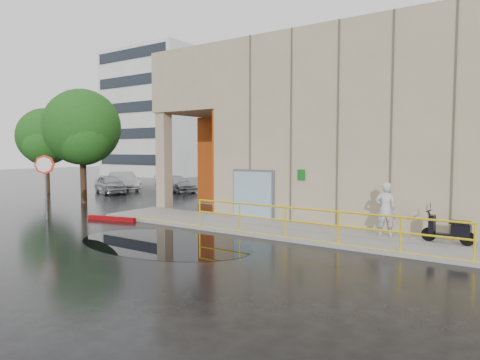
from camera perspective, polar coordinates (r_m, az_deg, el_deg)
The scene contains 15 objects.
ground at distance 14.36m, azimuth -12.02°, elevation -8.51°, with size 120.00×120.00×0.00m, color black.
sidewalk at distance 15.71m, azimuth 10.68°, elevation -7.13°, with size 20.00×3.00×0.15m, color gray.
building at distance 21.25m, azimuth 20.73°, elevation 6.75°, with size 20.00×10.17×8.00m.
guardrail at distance 14.29m, azimuth 9.42°, elevation -5.76°, with size 9.56×0.06×1.03m.
distant_building at distance 53.78m, azimuth -11.01°, elevation 8.63°, with size 12.00×8.08×15.00m.
person at distance 15.44m, azimuth 18.81°, elevation -3.70°, with size 0.68×0.44×1.86m, color #AFAEB4.
scooter at distance 15.00m, azimuth 26.08°, elevation -5.01°, with size 1.59×0.61×1.21m.
stop_sign at distance 20.86m, azimuth -24.56°, elevation 0.85°, with size 0.62×0.66×2.88m.
red_curb at distance 19.68m, azimuth -16.78°, elevation -4.94°, with size 2.40×0.18×0.18m, color #7D0507.
puddle at distance 14.60m, azimuth -10.17°, elevation -8.27°, with size 6.52×4.01×0.01m, color black.
car_a at distance 32.17m, azimuth -16.96°, elevation -0.52°, with size 1.54×3.84×1.31m, color #AEB0B6.
car_b at distance 34.37m, azimuth -15.28°, elevation -0.11°, with size 1.50×4.31×1.42m, color silver.
car_c at distance 32.25m, azimuth -8.53°, elevation -0.49°, with size 1.65×4.05×1.17m, color #989B9F.
tree_near at distance 26.43m, azimuth -20.24°, elevation 6.26°, with size 4.40×4.40×6.62m.
tree_far at distance 33.92m, azimuth -24.53°, elevation 5.03°, with size 4.08×4.08×6.12m.
Camera 1 is at (10.21, -9.62, 3.09)m, focal length 32.00 mm.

